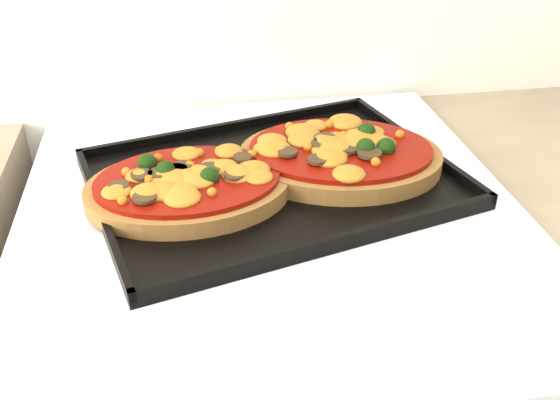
{
  "coord_description": "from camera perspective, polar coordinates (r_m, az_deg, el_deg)",
  "views": [
    {
      "loc": [
        -0.06,
        1.07,
        1.31
      ],
      "look_at": [
        0.05,
        1.68,
        0.92
      ],
      "focal_mm": 40.0,
      "sensor_mm": 36.0,
      "label": 1
    }
  ],
  "objects": [
    {
      "name": "baking_tray",
      "position": [
        0.77,
        -0.62,
        2.06
      ],
      "size": [
        0.49,
        0.41,
        0.02
      ],
      "primitive_type": "cube",
      "rotation": [
        0.0,
        0.0,
        0.25
      ],
      "color": "black",
      "rests_on": "stove"
    },
    {
      "name": "pizza_left",
      "position": [
        0.73,
        -8.4,
        1.43
      ],
      "size": [
        0.25,
        0.19,
        0.04
      ],
      "primitive_type": null,
      "rotation": [
        0.0,
        0.0,
        0.04
      ],
      "color": "brown",
      "rests_on": "baking_tray"
    },
    {
      "name": "pizza_right",
      "position": [
        0.8,
        5.54,
        4.23
      ],
      "size": [
        0.29,
        0.24,
        0.04
      ],
      "primitive_type": null,
      "rotation": [
        0.0,
        0.0,
        -0.21
      ],
      "color": "brown",
      "rests_on": "baking_tray"
    }
  ]
}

